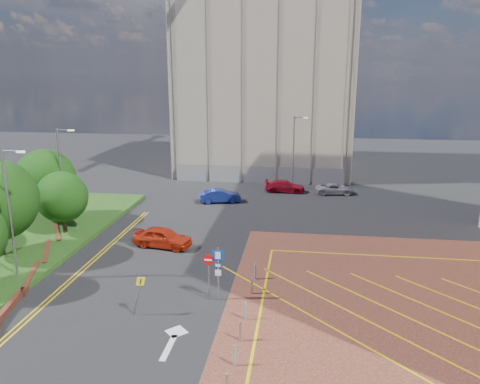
% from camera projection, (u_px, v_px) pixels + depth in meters
% --- Properties ---
extents(ground, '(140.00, 140.00, 0.00)m').
position_uv_depth(ground, '(206.00, 308.00, 25.86)').
color(ground, black).
rests_on(ground, ground).
extents(forecourt, '(26.00, 26.00, 0.02)m').
position_uv_depth(forecourt, '(473.00, 326.00, 24.05)').
color(forecourt, brown).
rests_on(forecourt, ground).
extents(retaining_wall, '(6.06, 20.33, 0.40)m').
position_uv_depth(retaining_wall, '(28.00, 277.00, 29.26)').
color(retaining_wall, brown).
rests_on(retaining_wall, ground).
extents(tree_c, '(4.00, 4.00, 4.90)m').
position_uv_depth(tree_c, '(62.00, 197.00, 36.41)').
color(tree_c, '#3D2B1C').
rests_on(tree_c, grass_bed).
extents(tree_d, '(5.00, 5.00, 6.08)m').
position_uv_depth(tree_d, '(45.00, 179.00, 39.50)').
color(tree_d, '#3D2B1C').
rests_on(tree_d, grass_bed).
extents(lamp_left_near, '(1.53, 0.16, 8.00)m').
position_uv_depth(lamp_left_near, '(10.00, 208.00, 28.22)').
color(lamp_left_near, '#9EA0A8').
rests_on(lamp_left_near, grass_bed).
extents(lamp_left_far, '(1.53, 0.16, 8.00)m').
position_uv_depth(lamp_left_far, '(62.00, 173.00, 38.08)').
color(lamp_left_far, '#9EA0A8').
rests_on(lamp_left_far, grass_bed).
extents(lamp_back, '(1.53, 0.16, 8.00)m').
position_uv_depth(lamp_back, '(294.00, 150.00, 51.10)').
color(lamp_back, '#9EA0A8').
rests_on(lamp_back, ground).
extents(sign_cluster, '(1.17, 0.12, 3.20)m').
position_uv_depth(sign_cluster, '(215.00, 268.00, 26.28)').
color(sign_cluster, '#9EA0A8').
rests_on(sign_cluster, ground).
extents(warning_sign, '(0.75, 0.42, 2.25)m').
position_uv_depth(warning_sign, '(139.00, 291.00, 24.72)').
color(warning_sign, '#9EA0A8').
rests_on(warning_sign, ground).
extents(bollard_row, '(0.14, 11.14, 0.90)m').
position_uv_depth(bollard_row, '(244.00, 318.00, 23.85)').
color(bollard_row, '#9EA0A8').
rests_on(bollard_row, forecourt).
extents(construction_building, '(21.20, 19.20, 22.00)m').
position_uv_depth(construction_building, '(267.00, 84.00, 61.47)').
color(construction_building, '#B8AA97').
rests_on(construction_building, ground).
extents(construction_fence, '(21.60, 0.06, 2.00)m').
position_uv_depth(construction_fence, '(267.00, 175.00, 54.26)').
color(construction_fence, gray).
rests_on(construction_fence, ground).
extents(car_red_left, '(4.61, 2.44, 1.49)m').
position_uv_depth(car_red_left, '(163.00, 237.00, 34.67)').
color(car_red_left, '#B7260F').
rests_on(car_red_left, ground).
extents(car_blue_back, '(4.34, 2.54, 1.35)m').
position_uv_depth(car_blue_back, '(220.00, 196.00, 46.49)').
color(car_blue_back, navy).
rests_on(car_blue_back, ground).
extents(car_red_back, '(4.31, 1.77, 1.25)m').
position_uv_depth(car_red_back, '(285.00, 186.00, 50.53)').
color(car_red_back, '#B00F21').
rests_on(car_red_back, ground).
extents(car_silver_back, '(4.24, 2.36, 1.12)m').
position_uv_depth(car_silver_back, '(334.00, 189.00, 49.69)').
color(car_silver_back, silver).
rests_on(car_silver_back, ground).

